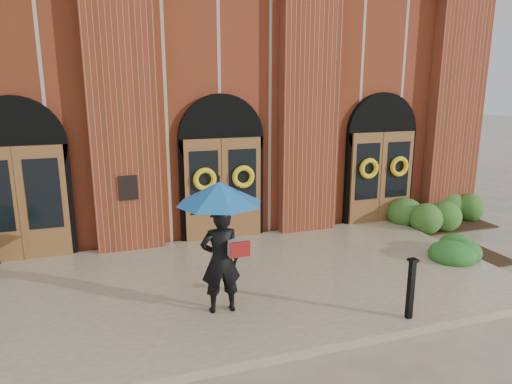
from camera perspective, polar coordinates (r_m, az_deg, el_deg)
name	(u,v)px	position (r m, az deg, el deg)	size (l,w,h in m)	color
ground	(259,287)	(9.21, 0.37, -11.81)	(90.00, 90.00, 0.00)	gray
landing	(257,281)	(9.31, 0.07, -11.02)	(10.00, 5.30, 0.15)	tan
church_building	(180,96)	(16.89, -9.54, 11.79)	(16.20, 12.53, 7.00)	maroon
man_with_umbrella	(220,222)	(7.46, -4.51, -3.77)	(1.48, 1.48, 2.25)	black
metal_post	(411,287)	(7.98, 18.79, -11.22)	(0.15, 0.15, 1.04)	black
hedge_wall_right	(434,213)	(13.75, 21.33, -2.44)	(3.03, 1.21, 0.78)	#305E21
hedge_front_right	(467,246)	(11.69, 24.91, -6.18)	(1.46, 1.25, 0.52)	#245C21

